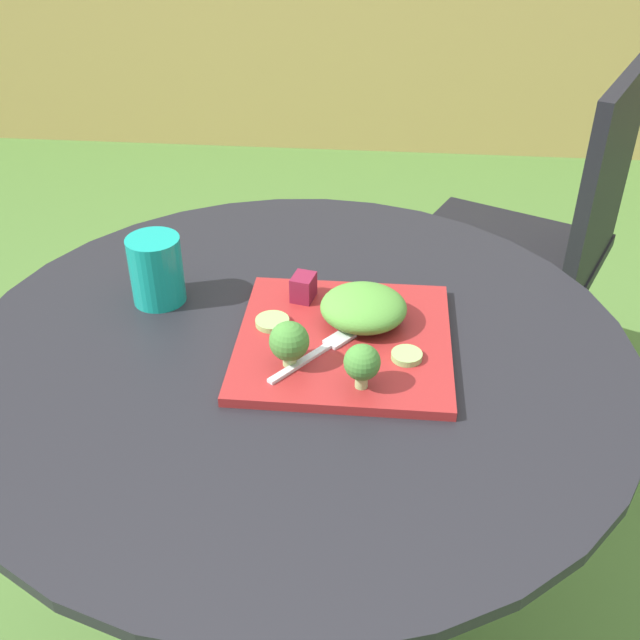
{
  "coord_description": "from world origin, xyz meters",
  "views": [
    {
      "loc": [
        0.11,
        -0.85,
        1.33
      ],
      "look_at": [
        0.03,
        -0.0,
        0.75
      ],
      "focal_mm": 42.21,
      "sensor_mm": 36.0,
      "label": 1
    }
  ],
  "objects_px": {
    "patio_chair": "(544,230)",
    "salad_plate": "(344,341)",
    "drinking_glass": "(157,273)",
    "fork": "(320,351)"
  },
  "relations": [
    {
      "from": "fork",
      "to": "drinking_glass",
      "type": "bearing_deg",
      "value": 152.99
    },
    {
      "from": "drinking_glass",
      "to": "patio_chair",
      "type": "bearing_deg",
      "value": 42.6
    },
    {
      "from": "patio_chair",
      "to": "fork",
      "type": "relative_size",
      "value": 6.86
    },
    {
      "from": "patio_chair",
      "to": "salad_plate",
      "type": "relative_size",
      "value": 3.05
    },
    {
      "from": "drinking_glass",
      "to": "fork",
      "type": "height_order",
      "value": "drinking_glass"
    },
    {
      "from": "patio_chair",
      "to": "fork",
      "type": "height_order",
      "value": "patio_chair"
    },
    {
      "from": "salad_plate",
      "to": "fork",
      "type": "xyz_separation_m",
      "value": [
        -0.03,
        -0.04,
        0.01
      ]
    },
    {
      "from": "patio_chair",
      "to": "salad_plate",
      "type": "bearing_deg",
      "value": -119.38
    },
    {
      "from": "salad_plate",
      "to": "drinking_glass",
      "type": "xyz_separation_m",
      "value": [
        -0.29,
        0.09,
        0.04
      ]
    },
    {
      "from": "salad_plate",
      "to": "fork",
      "type": "height_order",
      "value": "fork"
    }
  ]
}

